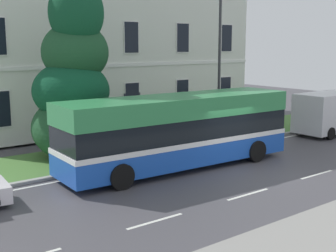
{
  "coord_description": "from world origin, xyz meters",
  "views": [
    {
      "loc": [
        -13.54,
        -12.21,
        5.2
      ],
      "look_at": [
        -1.32,
        3.67,
        1.56
      ],
      "focal_mm": 49.05,
      "sensor_mm": 36.0,
      "label": 1
    }
  ],
  "objects_px": {
    "evergreen_tree": "(77,92)",
    "litter_bin": "(243,125)",
    "street_lamp_post": "(219,57)",
    "georgian_townhouse": "(95,16)",
    "single_decker_bus": "(179,130)",
    "white_panel_van": "(329,113)"
  },
  "relations": [
    {
      "from": "evergreen_tree",
      "to": "litter_bin",
      "type": "relative_size",
      "value": 7.38
    },
    {
      "from": "street_lamp_post",
      "to": "georgian_townhouse",
      "type": "bearing_deg",
      "value": 101.92
    },
    {
      "from": "georgian_townhouse",
      "to": "litter_bin",
      "type": "bearing_deg",
      "value": -65.99
    },
    {
      "from": "single_decker_bus",
      "to": "street_lamp_post",
      "type": "relative_size",
      "value": 1.35
    },
    {
      "from": "street_lamp_post",
      "to": "litter_bin",
      "type": "relative_size",
      "value": 7.17
    },
    {
      "from": "single_decker_bus",
      "to": "white_panel_van",
      "type": "bearing_deg",
      "value": 4.37
    },
    {
      "from": "street_lamp_post",
      "to": "litter_bin",
      "type": "height_order",
      "value": "street_lamp_post"
    },
    {
      "from": "single_decker_bus",
      "to": "white_panel_van",
      "type": "relative_size",
      "value": 2.12
    },
    {
      "from": "street_lamp_post",
      "to": "litter_bin",
      "type": "bearing_deg",
      "value": 5.58
    },
    {
      "from": "georgian_townhouse",
      "to": "white_panel_van",
      "type": "relative_size",
      "value": 3.92
    },
    {
      "from": "georgian_townhouse",
      "to": "street_lamp_post",
      "type": "relative_size",
      "value": 2.5
    },
    {
      "from": "evergreen_tree",
      "to": "litter_bin",
      "type": "xyz_separation_m",
      "value": [
        9.51,
        -1.13,
        -2.41
      ]
    },
    {
      "from": "georgian_townhouse",
      "to": "single_decker_bus",
      "type": "xyz_separation_m",
      "value": [
        -2.78,
        -11.96,
        -5.28
      ]
    },
    {
      "from": "georgian_townhouse",
      "to": "single_decker_bus",
      "type": "distance_m",
      "value": 13.37
    },
    {
      "from": "georgian_townhouse",
      "to": "evergreen_tree",
      "type": "relative_size",
      "value": 2.43
    },
    {
      "from": "evergreen_tree",
      "to": "litter_bin",
      "type": "height_order",
      "value": "evergreen_tree"
    },
    {
      "from": "single_decker_bus",
      "to": "white_panel_van",
      "type": "xyz_separation_m",
      "value": [
        11.43,
        0.38,
        -0.38
      ]
    },
    {
      "from": "evergreen_tree",
      "to": "white_panel_van",
      "type": "height_order",
      "value": "evergreen_tree"
    },
    {
      "from": "georgian_townhouse",
      "to": "street_lamp_post",
      "type": "height_order",
      "value": "georgian_townhouse"
    },
    {
      "from": "evergreen_tree",
      "to": "street_lamp_post",
      "type": "bearing_deg",
      "value": -10.22
    },
    {
      "from": "single_decker_bus",
      "to": "street_lamp_post",
      "type": "height_order",
      "value": "street_lamp_post"
    },
    {
      "from": "white_panel_van",
      "to": "evergreen_tree",
      "type": "bearing_deg",
      "value": 164.9
    }
  ]
}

